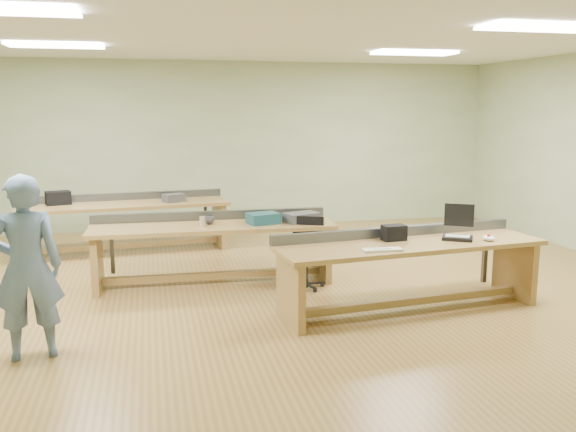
% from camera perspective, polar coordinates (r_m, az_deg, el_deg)
% --- Properties ---
extents(floor, '(10.00, 10.00, 0.00)m').
position_cam_1_polar(floor, '(7.56, -1.84, -6.63)').
color(floor, olive).
rests_on(floor, ground).
extents(ceiling, '(10.00, 10.00, 0.00)m').
position_cam_1_polar(ceiling, '(7.29, -1.97, 16.58)').
color(ceiling, silver).
rests_on(ceiling, wall_back).
extents(wall_back, '(10.00, 0.04, 3.00)m').
position_cam_1_polar(wall_back, '(11.22, -5.83, 6.60)').
color(wall_back, '#A9BB8E').
rests_on(wall_back, floor).
extents(wall_front, '(10.00, 0.04, 3.00)m').
position_cam_1_polar(wall_front, '(3.47, 10.79, -1.35)').
color(wall_front, '#A9BB8E').
rests_on(wall_front, floor).
extents(fluor_panels, '(6.20, 3.50, 0.03)m').
position_cam_1_polar(fluor_panels, '(7.29, -1.97, 16.34)').
color(fluor_panels, white).
rests_on(fluor_panels, ceiling).
extents(workbench_front, '(3.02, 1.10, 0.86)m').
position_cam_1_polar(workbench_front, '(6.74, 11.24, -4.00)').
color(workbench_front, olive).
rests_on(workbench_front, floor).
extents(workbench_mid, '(3.02, 0.86, 0.86)m').
position_cam_1_polar(workbench_mid, '(7.67, -7.03, -2.15)').
color(workbench_mid, olive).
rests_on(workbench_mid, floor).
extents(workbench_back, '(3.16, 1.13, 0.86)m').
position_cam_1_polar(workbench_back, '(9.61, -14.98, 0.08)').
color(workbench_back, olive).
rests_on(workbench_back, floor).
extents(person, '(0.65, 0.49, 1.63)m').
position_cam_1_polar(person, '(5.74, -23.28, -4.46)').
color(person, slate).
rests_on(person, floor).
extents(laptop_base, '(0.41, 0.39, 0.03)m').
position_cam_1_polar(laptop_base, '(6.95, 15.58, -1.99)').
color(laptop_base, black).
rests_on(laptop_base, workbench_front).
extents(laptop_screen, '(0.28, 0.18, 0.25)m').
position_cam_1_polar(laptop_screen, '(7.03, 15.72, 0.09)').
color(laptop_screen, black).
rests_on(laptop_screen, laptop_base).
extents(keyboard, '(0.40, 0.15, 0.02)m').
position_cam_1_polar(keyboard, '(6.23, 8.80, -3.15)').
color(keyboard, beige).
rests_on(keyboard, workbench_front).
extents(trackball_mouse, '(0.17, 0.18, 0.06)m').
position_cam_1_polar(trackball_mouse, '(6.97, 18.28, -1.97)').
color(trackball_mouse, white).
rests_on(trackball_mouse, workbench_front).
extents(camera_bag, '(0.26, 0.18, 0.17)m').
position_cam_1_polar(camera_bag, '(6.73, 9.88, -1.55)').
color(camera_bag, black).
rests_on(camera_bag, workbench_front).
extents(task_chair, '(0.61, 0.61, 0.86)m').
position_cam_1_polar(task_chair, '(7.48, 1.71, -4.32)').
color(task_chair, black).
rests_on(task_chair, floor).
extents(parts_bin_teal, '(0.43, 0.36, 0.13)m').
position_cam_1_polar(parts_bin_teal, '(7.61, -2.33, -0.22)').
color(parts_bin_teal, '#164049').
rests_on(parts_bin_teal, workbench_mid).
extents(parts_bin_grey, '(0.49, 0.39, 0.12)m').
position_cam_1_polar(parts_bin_grey, '(7.72, 1.29, -0.12)').
color(parts_bin_grey, '#3A3A3D').
rests_on(parts_bin_grey, workbench_mid).
extents(mug, '(0.17, 0.17, 0.11)m').
position_cam_1_polar(mug, '(7.63, -7.40, -0.34)').
color(mug, '#3A3A3D').
rests_on(mug, workbench_mid).
extents(drinks_can, '(0.07, 0.07, 0.12)m').
position_cam_1_polar(drinks_can, '(7.48, -8.01, -0.52)').
color(drinks_can, silver).
rests_on(drinks_can, workbench_mid).
extents(storage_box_back, '(0.40, 0.33, 0.20)m').
position_cam_1_polar(storage_box_back, '(9.72, -20.71, 1.59)').
color(storage_box_back, black).
rests_on(storage_box_back, workbench_back).
extents(tray_back, '(0.36, 0.32, 0.12)m').
position_cam_1_polar(tray_back, '(9.52, -10.64, 1.67)').
color(tray_back, '#3A3A3D').
rests_on(tray_back, workbench_back).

